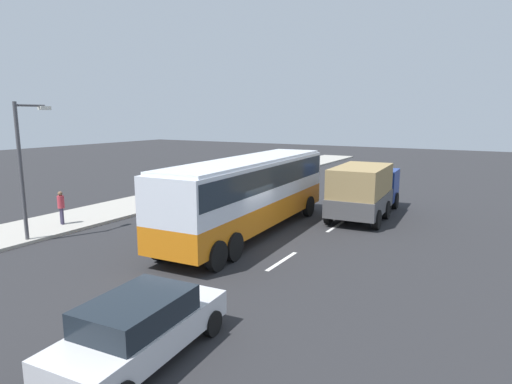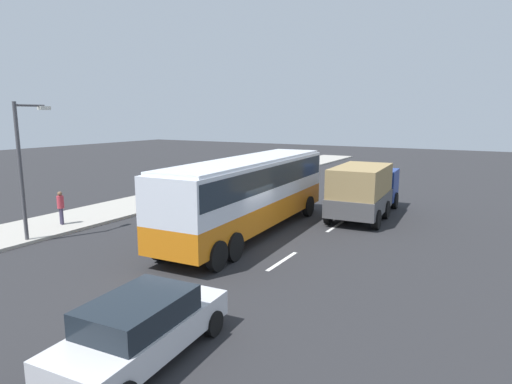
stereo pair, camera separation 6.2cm
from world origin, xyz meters
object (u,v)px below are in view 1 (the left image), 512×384
Objects in this scene: coach_bus at (250,187)px; street_lamp at (24,160)px; pedestrian_near_curb at (61,205)px; cargo_truck at (365,189)px; car_silver_hatch at (141,327)px.

coach_bus is 9.70m from street_lamp.
pedestrian_near_curb is 3.48m from street_lamp.
cargo_truck is 4.39× the size of pedestrian_near_curb.
pedestrian_near_curb is 0.28× the size of street_lamp.
coach_bus is 1.72× the size of cargo_truck.
street_lamp is (-2.26, -1.01, 2.46)m from pedestrian_near_curb.
cargo_truck is 1.56× the size of car_silver_hatch.
street_lamp is at bearing -136.55° from pedestrian_near_curb.
pedestrian_near_curb is (-9.67, 12.16, -0.44)m from cargo_truck.
cargo_truck reaches higher than pedestrian_near_curb.
pedestrian_near_curb is (-3.66, 8.56, -1.07)m from coach_bus.
street_lamp is at bearing 124.95° from coach_bus.
coach_bus is 7.03m from cargo_truck.
coach_bus is 10.88m from car_silver_hatch.
street_lamp reaches higher than car_silver_hatch.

